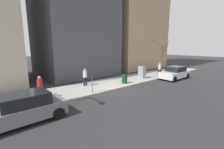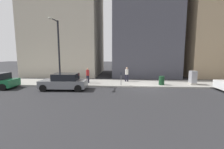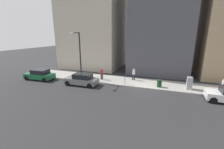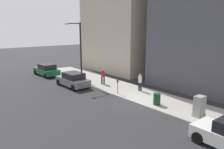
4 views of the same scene
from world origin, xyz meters
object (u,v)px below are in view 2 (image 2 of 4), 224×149
(pedestrian_far_corner, at_px, (88,75))
(pedestrian_midblock, at_px, (127,73))
(trash_bin, at_px, (162,81))
(parked_car_grey, at_px, (64,82))
(streetlamp, at_px, (58,47))
(utility_box, at_px, (193,78))
(parking_meter, at_px, (121,77))
(office_tower_right, at_px, (67,0))

(pedestrian_far_corner, bearing_deg, pedestrian_midblock, 132.87)
(trash_bin, distance_m, pedestrian_far_corner, 7.91)
(parked_car_grey, xyz_separation_m, streetlamp, (1.48, 1.11, 3.28))
(parked_car_grey, height_order, utility_box, utility_box)
(parking_meter, xyz_separation_m, trash_bin, (0.45, -4.20, -0.38))
(parked_car_grey, relative_size, trash_bin, 4.72)
(parking_meter, relative_size, trash_bin, 1.50)
(parking_meter, height_order, pedestrian_midblock, pedestrian_midblock)
(parking_meter, bearing_deg, pedestrian_far_corner, 73.29)
(pedestrian_far_corner, bearing_deg, utility_box, 116.51)
(parked_car_grey, height_order, pedestrian_far_corner, pedestrian_far_corner)
(parked_car_grey, bearing_deg, pedestrian_midblock, -58.06)
(parked_car_grey, bearing_deg, utility_box, -80.39)
(streetlamp, bearing_deg, office_tower_right, 13.98)
(utility_box, relative_size, pedestrian_midblock, 0.86)
(parked_car_grey, bearing_deg, pedestrian_far_corner, -31.68)
(parking_meter, bearing_deg, office_tower_right, 40.75)
(parked_car_grey, relative_size, utility_box, 2.97)
(streetlamp, bearing_deg, parked_car_grey, -143.11)
(pedestrian_far_corner, bearing_deg, office_tower_right, -122.43)
(pedestrian_midblock, bearing_deg, pedestrian_far_corner, 12.27)
(trash_bin, xyz_separation_m, pedestrian_far_corner, (0.65, 7.87, 0.49))
(parking_meter, height_order, office_tower_right, office_tower_right)
(trash_bin, bearing_deg, pedestrian_midblock, 62.66)
(pedestrian_midblock, bearing_deg, utility_box, 165.45)
(office_tower_right, bearing_deg, pedestrian_far_corner, -150.24)
(utility_box, distance_m, pedestrian_far_corner, 11.19)
(parking_meter, distance_m, streetlamp, 7.08)
(parked_car_grey, distance_m, utility_box, 13.03)
(parked_car_grey, height_order, parking_meter, parked_car_grey)
(parked_car_grey, xyz_separation_m, pedestrian_far_corner, (2.75, -1.60, 0.35))
(pedestrian_far_corner, relative_size, office_tower_right, 0.07)
(streetlamp, bearing_deg, pedestrian_far_corner, -64.95)
(office_tower_right, bearing_deg, parked_car_grey, -162.77)
(streetlamp, bearing_deg, pedestrian_midblock, -70.95)
(pedestrian_far_corner, bearing_deg, parked_car_grey, -2.41)
(pedestrian_midblock, relative_size, office_tower_right, 0.07)
(utility_box, bearing_deg, office_tower_right, 59.77)
(streetlamp, height_order, pedestrian_midblock, streetlamp)
(utility_box, xyz_separation_m, pedestrian_far_corner, (0.25, 11.18, 0.24))
(utility_box, xyz_separation_m, pedestrian_midblock, (1.42, 6.83, 0.24))
(pedestrian_midblock, bearing_deg, parking_meter, 70.73)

